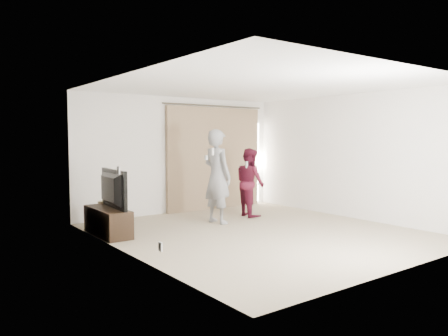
{
  "coord_description": "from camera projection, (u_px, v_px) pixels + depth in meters",
  "views": [
    {
      "loc": [
        -5.09,
        -5.79,
        1.69
      ],
      "look_at": [
        0.08,
        1.2,
        1.08
      ],
      "focal_mm": 35.0,
      "sensor_mm": 36.0,
      "label": 1
    }
  ],
  "objects": [
    {
      "name": "floor",
      "position": [
        260.0,
        232.0,
        7.78
      ],
      "size": [
        5.5,
        5.5,
        0.0
      ],
      "primitive_type": "plane",
      "color": "tan",
      "rests_on": "ground"
    },
    {
      "name": "scratching_post",
      "position": [
        104.0,
        217.0,
        8.16
      ],
      "size": [
        0.38,
        0.38,
        0.51
      ],
      "color": "tan",
      "rests_on": "ground"
    },
    {
      "name": "person_man",
      "position": [
        217.0,
        176.0,
        8.59
      ],
      "size": [
        0.53,
        0.73,
        1.85
      ],
      "color": "gray",
      "rests_on": "ground"
    },
    {
      "name": "wall_left",
      "position": [
        129.0,
        165.0,
        6.21
      ],
      "size": [
        0.04,
        5.5,
        2.6
      ],
      "color": "white",
      "rests_on": "ground"
    },
    {
      "name": "tv_console",
      "position": [
        108.0,
        222.0,
        7.56
      ],
      "size": [
        0.42,
        1.22,
        0.47
      ],
      "primitive_type": "cube",
      "color": "black",
      "rests_on": "ground"
    },
    {
      "name": "ceiling",
      "position": [
        261.0,
        85.0,
        7.6
      ],
      "size": [
        5.0,
        5.5,
        0.01
      ],
      "primitive_type": "cube",
      "color": "white",
      "rests_on": "wall_back"
    },
    {
      "name": "tv",
      "position": [
        107.0,
        189.0,
        7.52
      ],
      "size": [
        0.23,
        1.17,
        0.67
      ],
      "primitive_type": "imported",
      "rotation": [
        0.0,
        0.0,
        1.51
      ],
      "color": "black",
      "rests_on": "tv_console"
    },
    {
      "name": "wall_back",
      "position": [
        181.0,
        155.0,
        9.9
      ],
      "size": [
        5.0,
        0.04,
        2.6
      ],
      "primitive_type": "cube",
      "color": "white",
      "rests_on": "ground"
    },
    {
      "name": "curtain",
      "position": [
        215.0,
        158.0,
        10.39
      ],
      "size": [
        2.8,
        0.11,
        2.46
      ],
      "color": "tan",
      "rests_on": "ground"
    },
    {
      "name": "person_woman",
      "position": [
        250.0,
        182.0,
        9.36
      ],
      "size": [
        0.68,
        0.8,
        1.46
      ],
      "color": "#541224",
      "rests_on": "ground"
    }
  ]
}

